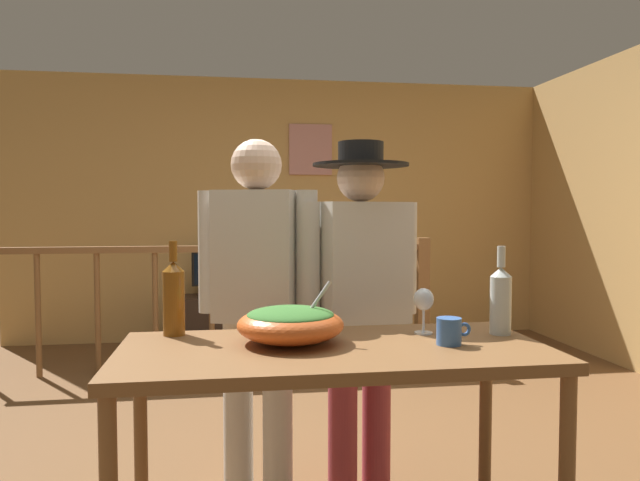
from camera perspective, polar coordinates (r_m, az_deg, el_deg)
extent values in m
plane|color=brown|center=(3.20, 1.85, -20.50)|extent=(7.94, 7.94, 0.00)
cube|color=tan|center=(5.96, -3.48, 2.96)|extent=(5.31, 0.10, 2.55)
cube|color=tan|center=(5.96, -0.91, 8.67)|extent=(0.42, 0.03, 0.50)
cylinder|color=brown|center=(5.03, -25.29, -6.51)|extent=(0.04, 0.04, 0.94)
cylinder|color=brown|center=(4.92, -20.45, -6.61)|extent=(0.04, 0.04, 0.94)
cylinder|color=brown|center=(4.86, -15.42, -6.67)|extent=(0.04, 0.04, 0.94)
cylinder|color=brown|center=(4.82, -10.29, -6.67)|extent=(0.04, 0.04, 0.94)
cylinder|color=brown|center=(4.83, -5.13, -6.63)|extent=(0.04, 0.04, 0.94)
cylinder|color=brown|center=(4.87, -0.03, -6.53)|extent=(0.04, 0.04, 0.94)
cylinder|color=brown|center=(4.96, 4.94, -6.38)|extent=(0.04, 0.04, 0.94)
cylinder|color=brown|center=(5.07, 9.71, -6.19)|extent=(0.04, 0.04, 0.94)
cube|color=brown|center=(4.77, -10.34, -0.79)|extent=(3.53, 0.07, 0.05)
cube|color=brown|center=(5.07, 9.72, -5.63)|extent=(0.10, 0.10, 1.04)
cube|color=#38281E|center=(5.69, -9.17, -7.59)|extent=(0.90, 0.40, 0.47)
cube|color=black|center=(5.65, -9.19, -5.13)|extent=(0.20, 0.12, 0.02)
cylinder|color=black|center=(5.64, -9.19, -4.63)|extent=(0.03, 0.03, 0.08)
cube|color=black|center=(5.59, -9.21, -2.69)|extent=(0.57, 0.06, 0.31)
cube|color=black|center=(5.56, -9.21, -2.71)|extent=(0.52, 0.01, 0.28)
cube|color=brown|center=(2.05, 1.33, -10.58)|extent=(1.43, 0.67, 0.04)
cylinder|color=brown|center=(2.44, -16.71, -18.43)|extent=(0.05, 0.05, 0.78)
cylinder|color=brown|center=(2.63, 15.49, -16.86)|extent=(0.05, 0.05, 0.78)
ellipsoid|color=#DB5B23|center=(2.08, -2.83, -8.05)|extent=(0.37, 0.37, 0.12)
ellipsoid|color=#38702D|center=(2.07, -2.83, -7.13)|extent=(0.30, 0.30, 0.06)
cylinder|color=silver|center=(2.08, -0.80, -6.47)|extent=(0.14, 0.01, 0.19)
cylinder|color=silver|center=(2.27, 9.83, -8.67)|extent=(0.07, 0.07, 0.01)
cylinder|color=silver|center=(2.26, 9.84, -7.50)|extent=(0.01, 0.01, 0.09)
ellipsoid|color=silver|center=(2.25, 9.86, -5.55)|extent=(0.07, 0.07, 0.08)
cylinder|color=silver|center=(2.31, 16.84, -5.95)|extent=(0.08, 0.08, 0.21)
cone|color=silver|center=(2.29, 16.88, -2.88)|extent=(0.08, 0.08, 0.03)
cylinder|color=silver|center=(2.29, 16.91, -1.48)|extent=(0.03, 0.03, 0.08)
cylinder|color=brown|center=(2.26, -13.77, -5.84)|extent=(0.08, 0.08, 0.23)
cone|color=brown|center=(2.24, -13.81, -2.42)|extent=(0.08, 0.08, 0.04)
cylinder|color=brown|center=(2.24, -13.83, -1.00)|extent=(0.03, 0.03, 0.08)
cylinder|color=#3866B2|center=(2.10, 12.19, -8.46)|extent=(0.08, 0.08, 0.09)
torus|color=#3866B2|center=(2.11, 13.58, -8.25)|extent=(0.05, 0.01, 0.05)
cylinder|color=beige|center=(2.70, -4.07, -15.97)|extent=(0.13, 0.13, 0.79)
cylinder|color=beige|center=(2.76, -7.81, -15.62)|extent=(0.13, 0.13, 0.79)
cube|color=beige|center=(2.59, -6.04, -1.44)|extent=(0.40, 0.33, 0.56)
cylinder|color=beige|center=(2.53, -1.26, -1.21)|extent=(0.09, 0.09, 0.53)
cylinder|color=beige|center=(2.67, -10.58, -1.05)|extent=(0.09, 0.09, 0.53)
sphere|color=beige|center=(2.59, -6.09, 7.20)|extent=(0.22, 0.22, 0.22)
cylinder|color=#9E3842|center=(2.84, 5.41, -15.36)|extent=(0.13, 0.13, 0.77)
cylinder|color=#9E3842|center=(2.75, 2.18, -15.98)|extent=(0.13, 0.13, 0.77)
cube|color=beige|center=(2.66, 3.87, -2.17)|extent=(0.46, 0.35, 0.54)
cylinder|color=beige|center=(2.80, 8.29, -1.65)|extent=(0.09, 0.09, 0.52)
cylinder|color=beige|center=(2.52, -1.03, -2.12)|extent=(0.09, 0.09, 0.52)
sphere|color=beige|center=(2.65, 3.90, 5.96)|extent=(0.21, 0.21, 0.21)
cylinder|color=black|center=(2.65, 3.90, 7.21)|extent=(0.42, 0.42, 0.01)
cylinder|color=black|center=(2.66, 3.91, 8.29)|extent=(0.20, 0.20, 0.10)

